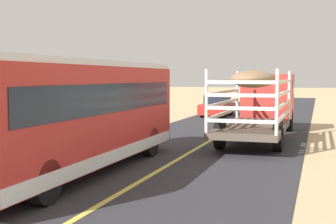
% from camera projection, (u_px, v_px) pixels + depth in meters
% --- Properties ---
extents(livestock_truck, '(2.53, 9.70, 3.02)m').
position_uv_depth(livestock_truck, '(263.00, 98.00, 21.59)').
color(livestock_truck, '#B2332D').
rests_on(livestock_truck, road_surface).
extents(bus, '(2.54, 10.00, 3.21)m').
position_uv_depth(bus, '(75.00, 113.00, 13.22)').
color(bus, red).
rests_on(bus, road_surface).
extents(car_far, '(1.80, 4.40, 1.46)m').
position_uv_depth(car_far, '(217.00, 106.00, 32.94)').
color(car_far, '#B2261E').
rests_on(car_far, road_surface).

